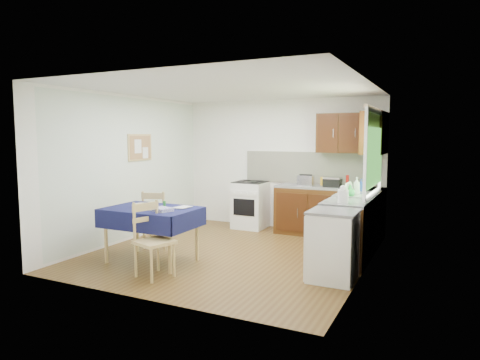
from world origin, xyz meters
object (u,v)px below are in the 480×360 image
at_px(chair_near, 152,237).
at_px(toaster, 306,180).
at_px(dish_rack, 349,195).
at_px(chair_far, 156,217).
at_px(sandwich_press, 333,182).
at_px(dining_table, 152,215).
at_px(kettle, 343,195).

xyz_separation_m(chair_near, toaster, (1.07, 3.12, 0.49)).
bearing_deg(chair_near, dish_rack, -26.83).
relative_size(chair_near, toaster, 3.49).
height_order(chair_far, chair_near, chair_near).
bearing_deg(sandwich_press, chair_far, -153.53).
relative_size(sandwich_press, dish_rack, 0.66).
distance_m(toaster, dish_rack, 1.43).
bearing_deg(chair_near, dining_table, 55.58).
height_order(dining_table, dish_rack, dish_rack).
height_order(dining_table, sandwich_press, sandwich_press).
bearing_deg(sandwich_press, toaster, 173.96).
height_order(chair_near, sandwich_press, sandwich_press).
xyz_separation_m(chair_far, kettle, (2.95, 0.22, 0.52)).
relative_size(chair_far, dish_rack, 2.07).
distance_m(chair_far, kettle, 3.01).
height_order(chair_far, dish_rack, dish_rack).
xyz_separation_m(chair_near, sandwich_press, (1.54, 3.18, 0.48)).
height_order(toaster, kettle, kettle).
distance_m(sandwich_press, dish_rack, 1.20).
bearing_deg(dining_table, dish_rack, 46.48).
distance_m(dining_table, toaster, 3.01).
relative_size(chair_far, toaster, 3.37).
distance_m(dining_table, kettle, 2.69).
distance_m(chair_far, dish_rack, 3.07).
bearing_deg(dining_table, toaster, 74.32).
bearing_deg(dining_table, sandwich_press, 67.63).
height_order(toaster, dish_rack, same).
bearing_deg(sandwich_press, dining_table, -139.37).
relative_size(dining_table, dish_rack, 2.89).
height_order(chair_near, kettle, kettle).
distance_m(toaster, sandwich_press, 0.48).
distance_m(toaster, kettle, 2.00).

